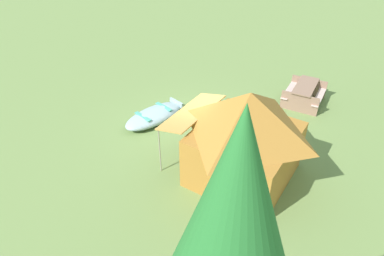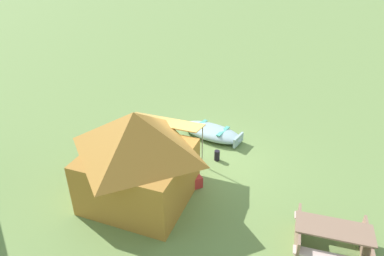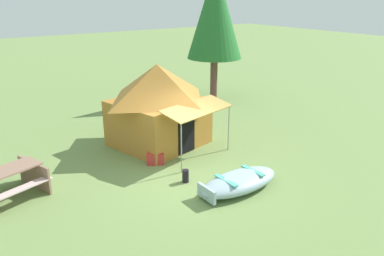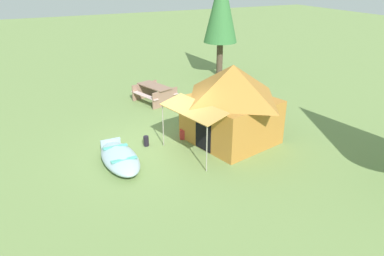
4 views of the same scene
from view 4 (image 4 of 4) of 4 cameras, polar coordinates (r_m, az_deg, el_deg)
ground_plane at (r=12.84m, az=-4.99°, el=-3.03°), size 80.00×80.00×0.00m
beached_rowboat at (r=11.84m, az=-11.14°, el=-4.57°), size 2.44×1.09×0.46m
canvas_cabin_tent at (r=12.86m, az=6.16°, el=3.95°), size 3.51×4.12×2.78m
picnic_table at (r=17.10m, az=-5.83°, el=5.62°), size 2.08×1.87×0.79m
cooler_box at (r=13.51m, az=-1.06°, el=-0.69°), size 0.64×0.57×0.36m
fuel_can at (r=12.94m, az=-7.14°, el=-2.02°), size 0.26×0.26×0.36m
pine_tree_back_left at (r=20.97m, az=4.56°, el=18.30°), size 1.86×1.86×5.81m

